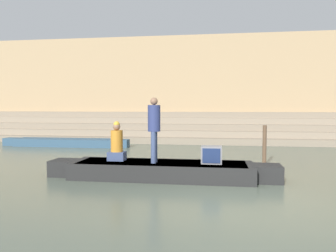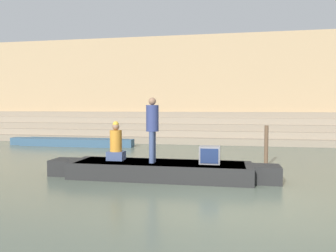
# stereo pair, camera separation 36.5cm
# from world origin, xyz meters

# --- Properties ---
(ground_plane) EXTENTS (120.00, 120.00, 0.00)m
(ground_plane) POSITION_xyz_m (0.00, 0.00, 0.00)
(ground_plane) COLOR #566051
(ghat_steps) EXTENTS (36.00, 2.81, 1.62)m
(ghat_steps) POSITION_xyz_m (0.00, 11.62, 0.59)
(ghat_steps) COLOR gray
(ghat_steps) RESTS_ON ground
(back_wall) EXTENTS (34.20, 1.28, 6.09)m
(back_wall) POSITION_xyz_m (0.00, 13.24, 3.02)
(back_wall) COLOR tan
(back_wall) RESTS_ON ground
(rowboat_main) EXTENTS (6.19, 1.39, 0.44)m
(rowboat_main) POSITION_xyz_m (-1.94, 1.99, 0.23)
(rowboat_main) COLOR black
(rowboat_main) RESTS_ON ground
(person_standing) EXTENTS (0.33, 0.33, 1.72)m
(person_standing) POSITION_xyz_m (-2.12, 1.91, 1.43)
(person_standing) COLOR #3D4C75
(person_standing) RESTS_ON rowboat_main
(person_rowing) EXTENTS (0.46, 0.36, 1.08)m
(person_rowing) POSITION_xyz_m (-3.21, 2.11, 0.88)
(person_rowing) COLOR #3D4C75
(person_rowing) RESTS_ON rowboat_main
(tv_set) EXTENTS (0.53, 0.40, 0.46)m
(tv_set) POSITION_xyz_m (-0.62, 2.00, 0.67)
(tv_set) COLOR slate
(tv_set) RESTS_ON rowboat_main
(moored_boat_shore) EXTENTS (6.32, 1.00, 0.36)m
(moored_boat_shore) POSITION_xyz_m (-7.78, 8.39, 0.20)
(moored_boat_shore) COLOR #33516B
(moored_boat_shore) RESTS_ON ground
(mooring_post) EXTENTS (0.12, 0.12, 1.32)m
(mooring_post) POSITION_xyz_m (1.04, 4.27, 0.66)
(mooring_post) COLOR brown
(mooring_post) RESTS_ON ground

